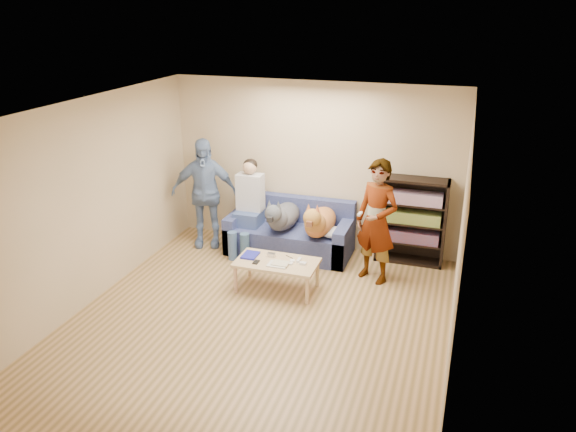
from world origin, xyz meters
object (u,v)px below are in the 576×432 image
(notebook_blue, at_px, (250,255))
(dog_gray, at_px, (282,216))
(bookshelf, at_px, (412,219))
(person_standing_left, at_px, (204,193))
(camera_silver, at_px, (271,255))
(person_seated, at_px, (248,203))
(dog_tan, at_px, (319,222))
(person_standing_right, at_px, (377,222))
(coffee_table, at_px, (277,264))
(sofa, at_px, (290,235))

(notebook_blue, relative_size, dog_gray, 0.21)
(dog_gray, bearing_deg, bookshelf, 11.94)
(bookshelf, bearing_deg, person_standing_left, -173.02)
(camera_silver, relative_size, person_seated, 0.07)
(camera_silver, bearing_deg, person_seated, 126.17)
(dog_gray, distance_m, dog_tan, 0.59)
(camera_silver, height_order, bookshelf, bookshelf)
(person_seated, relative_size, dog_tan, 1.25)
(person_standing_left, xyz_separation_m, camera_silver, (1.45, -0.97, -0.43))
(notebook_blue, distance_m, dog_tan, 1.22)
(person_standing_left, relative_size, camera_silver, 15.89)
(notebook_blue, bearing_deg, person_standing_right, 22.63)
(coffee_table, height_order, bookshelf, bookshelf)
(notebook_blue, distance_m, camera_silver, 0.29)
(person_standing_right, height_order, notebook_blue, person_standing_right)
(person_standing_left, height_order, dog_gray, person_standing_left)
(notebook_blue, height_order, coffee_table, notebook_blue)
(person_standing_left, height_order, notebook_blue, person_standing_left)
(sofa, height_order, person_seated, person_seated)
(notebook_blue, relative_size, bookshelf, 0.20)
(person_seated, height_order, dog_tan, person_seated)
(coffee_table, bearing_deg, bookshelf, 42.74)
(dog_tan, distance_m, bookshelf, 1.37)
(notebook_blue, bearing_deg, camera_silver, 14.04)
(dog_gray, relative_size, dog_tan, 1.07)
(person_standing_right, distance_m, person_seated, 2.09)
(person_standing_right, distance_m, sofa, 1.61)
(camera_silver, bearing_deg, sofa, 94.25)
(person_standing_right, height_order, coffee_table, person_standing_right)
(person_standing_left, distance_m, person_seated, 0.73)
(person_seated, distance_m, coffee_table, 1.46)
(camera_silver, height_order, dog_tan, dog_tan)
(sofa, height_order, dog_tan, dog_tan)
(notebook_blue, distance_m, person_seated, 1.20)
(person_standing_left, xyz_separation_m, dog_tan, (1.88, -0.07, -0.23))
(bookshelf, bearing_deg, person_standing_right, -117.70)
(bookshelf, bearing_deg, camera_silver, -141.70)
(person_seated, relative_size, coffee_table, 1.34)
(person_standing_left, xyz_separation_m, sofa, (1.37, 0.15, -0.59))
(sofa, bearing_deg, dog_tan, -23.60)
(sofa, distance_m, dog_gray, 0.40)
(camera_silver, relative_size, sofa, 0.06)
(sofa, distance_m, person_seated, 0.82)
(coffee_table, bearing_deg, person_standing_left, 145.33)
(notebook_blue, distance_m, dog_gray, 1.05)
(dog_tan, bearing_deg, person_standing_right, -18.78)
(camera_silver, xyz_separation_m, dog_tan, (0.42, 0.90, 0.20))
(dog_gray, bearing_deg, dog_tan, -5.58)
(person_standing_left, distance_m, sofa, 1.50)
(person_seated, bearing_deg, dog_gray, -3.81)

